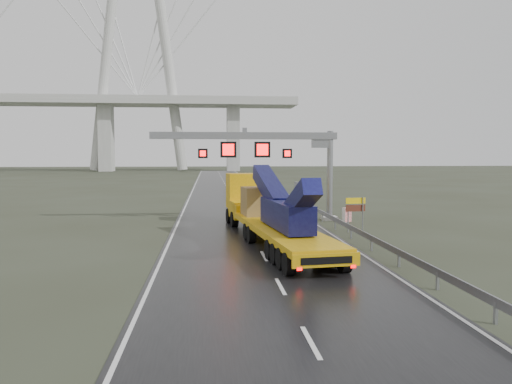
{
  "coord_description": "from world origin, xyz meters",
  "views": [
    {
      "loc": [
        -2.83,
        -21.53,
        5.33
      ],
      "look_at": [
        -0.19,
        6.48,
        3.2
      ],
      "focal_mm": 35.0,
      "sensor_mm": 36.0,
      "label": 1
    }
  ],
  "objects": [
    {
      "name": "road",
      "position": [
        0.0,
        40.0,
        0.01
      ],
      "size": [
        11.0,
        200.0,
        0.02
      ],
      "primitive_type": "cube",
      "color": "black",
      "rests_on": "ground"
    },
    {
      "name": "cable_stayed_bridge",
      "position": [
        -55.0,
        140.0,
        50.01
      ],
      "size": [
        170.0,
        14.0,
        110.0
      ],
      "color": "#AAAAA6",
      "rests_on": "ground"
    },
    {
      "name": "guardrail",
      "position": [
        6.1,
        30.0,
        0.7
      ],
      "size": [
        0.2,
        140.0,
        1.4
      ],
      "primitive_type": null,
      "color": "gray",
      "rests_on": "ground"
    },
    {
      "name": "heavy_haul_truck",
      "position": [
        0.72,
        10.25,
        1.8
      ],
      "size": [
        5.09,
        19.94,
        4.64
      ],
      "rotation": [
        0.0,
        0.0,
        0.12
      ],
      "color": "#E7AC0C",
      "rests_on": "ground"
    },
    {
      "name": "exit_sign_pair",
      "position": [
        7.1,
        11.46,
        1.7
      ],
      "size": [
        1.41,
        0.26,
        2.43
      ],
      "rotation": [
        0.0,
        0.0,
        0.14
      ],
      "color": "gray",
      "rests_on": "ground"
    },
    {
      "name": "sign_gantry",
      "position": [
        2.1,
        17.99,
        5.61
      ],
      "size": [
        14.9,
        1.2,
        7.42
      ],
      "color": "#AAAAA6",
      "rests_on": "ground"
    },
    {
      "name": "ground",
      "position": [
        0.0,
        0.0,
        0.0
      ],
      "size": [
        400.0,
        400.0,
        0.0
      ],
      "primitive_type": "plane",
      "color": "#303223",
      "rests_on": "ground"
    },
    {
      "name": "striped_barrier",
      "position": [
        8.0,
        16.74,
        0.57
      ],
      "size": [
        0.76,
        0.61,
        1.13
      ],
      "primitive_type": "cube",
      "rotation": [
        0.0,
        0.0,
        0.43
      ],
      "color": "red",
      "rests_on": "ground"
    }
  ]
}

